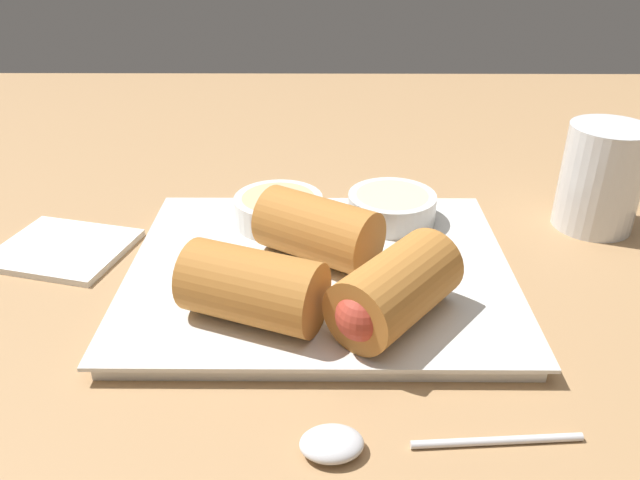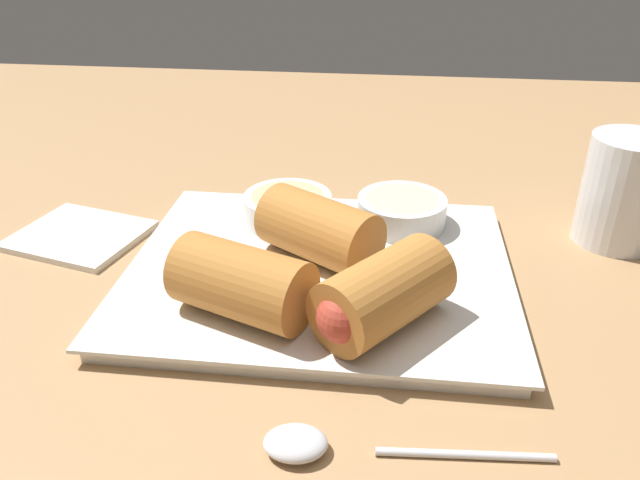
% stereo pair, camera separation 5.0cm
% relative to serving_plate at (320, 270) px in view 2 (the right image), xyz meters
% --- Properties ---
extents(table_surface, '(1.80, 1.40, 0.02)m').
position_rel_serving_plate_xyz_m(table_surface, '(-0.01, -0.00, -0.02)').
color(table_surface, '#A87F54').
rests_on(table_surface, ground).
extents(serving_plate, '(0.32, 0.26, 0.01)m').
position_rel_serving_plate_xyz_m(serving_plate, '(0.00, 0.00, 0.00)').
color(serving_plate, silver).
rests_on(serving_plate, table_surface).
extents(roll_front_left, '(0.11, 0.09, 0.05)m').
position_rel_serving_plate_xyz_m(roll_front_left, '(-0.05, -0.08, 0.03)').
color(roll_front_left, '#B77533').
rests_on(roll_front_left, serving_plate).
extents(roll_front_right, '(0.11, 0.10, 0.05)m').
position_rel_serving_plate_xyz_m(roll_front_right, '(-0.01, 0.01, 0.03)').
color(roll_front_right, '#B77533').
rests_on(roll_front_right, serving_plate).
extents(roll_back_left, '(0.11, 0.11, 0.05)m').
position_rel_serving_plate_xyz_m(roll_back_left, '(0.05, -0.08, 0.03)').
color(roll_back_left, '#B77533').
rests_on(roll_back_left, serving_plate).
extents(dipping_bowl_near, '(0.08, 0.08, 0.03)m').
position_rel_serving_plate_xyz_m(dipping_bowl_near, '(-0.04, 0.07, 0.02)').
color(dipping_bowl_near, silver).
rests_on(dipping_bowl_near, serving_plate).
extents(dipping_bowl_far, '(0.08, 0.08, 0.03)m').
position_rel_serving_plate_xyz_m(dipping_bowl_far, '(0.07, 0.08, 0.02)').
color(dipping_bowl_far, silver).
rests_on(dipping_bowl_far, serving_plate).
extents(spoon, '(0.17, 0.03, 0.01)m').
position_rel_serving_plate_xyz_m(spoon, '(0.02, -0.19, -0.00)').
color(spoon, silver).
rests_on(spoon, table_surface).
extents(napkin, '(0.13, 0.12, 0.01)m').
position_rel_serving_plate_xyz_m(napkin, '(-0.24, 0.04, -0.00)').
color(napkin, white).
rests_on(napkin, table_surface).
extents(drinking_glass, '(0.08, 0.08, 0.10)m').
position_rel_serving_plate_xyz_m(drinking_glass, '(0.27, 0.10, 0.04)').
color(drinking_glass, silver).
rests_on(drinking_glass, table_surface).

